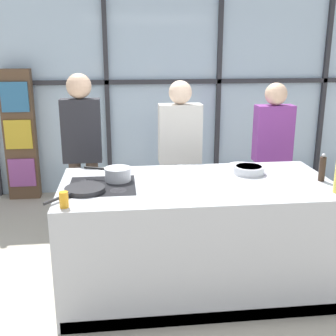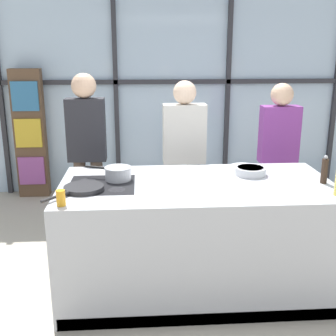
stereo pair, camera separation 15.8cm
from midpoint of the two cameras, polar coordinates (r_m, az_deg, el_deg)
name	(u,v)px [view 2 (the right image)]	position (r m, az deg, el deg)	size (l,w,h in m)	color
ground_plane	(195,286)	(3.80, 4.92, -15.60)	(18.00, 18.00, 0.00)	#BCB29E
back_window_wall	(172,91)	(5.90, 1.34, 10.32)	(6.40, 0.10, 2.80)	silver
bookshelf	(30,134)	(5.94, -17.46, 4.38)	(0.41, 0.19, 1.73)	brown
demo_island	(196,236)	(3.58, 5.09, -9.20)	(2.21, 1.09, 0.94)	#B7BABF
spectator_far_left	(87,146)	(4.34, -9.90, 2.99)	(0.38, 0.25, 1.75)	#47382D
spectator_center_left	(184,151)	(4.36, 3.23, 2.26)	(0.44, 0.23, 1.68)	#232838
spectator_center_right	(278,150)	(4.59, 15.64, 2.32)	(0.40, 0.23, 1.64)	#232838
frying_pan	(83,188)	(3.25, -10.08, -2.71)	(0.41, 0.46, 0.04)	#232326
saucepan	(118,173)	(3.47, -5.53, -0.68)	(0.39, 0.23, 0.11)	silver
white_plate	(244,167)	(3.89, 11.40, 0.13)	(0.26, 0.26, 0.01)	white
mixing_bowl	(250,171)	(3.68, 12.30, -0.35)	(0.27, 0.27, 0.07)	silver
pepper_grinder	(325,170)	(3.61, 21.62, -0.31)	(0.05, 0.05, 0.23)	#332319
juice_glass_near	(61,198)	(2.97, -12.84, -3.99)	(0.06, 0.06, 0.11)	orange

